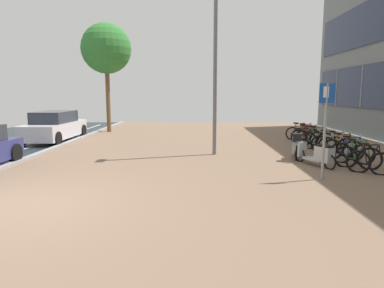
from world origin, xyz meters
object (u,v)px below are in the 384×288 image
(bicycle_rack_05, at_px, (328,144))
(bicycle_rack_10, at_px, (299,133))
(scooter_mid, at_px, (319,154))
(parked_car_far, at_px, (55,127))
(bicycle_rack_00, at_px, (370,162))
(street_tree, at_px, (106,49))
(bicycle_rack_06, at_px, (317,141))
(bicycle_rack_08, at_px, (306,137))
(bicycle_rack_07, at_px, (310,139))
(lamp_post, at_px, (215,58))
(bicycle_rack_04, at_px, (337,146))
(scooter_near, at_px, (297,146))
(parking_sign, at_px, (325,121))
(bicycle_rack_01, at_px, (358,157))
(bicycle_rack_03, at_px, (342,149))
(bicycle_rack_02, at_px, (352,153))
(bicycle_rack_09, at_px, (306,135))

(bicycle_rack_05, height_order, bicycle_rack_10, bicycle_rack_05)
(scooter_mid, bearing_deg, parked_car_far, 151.91)
(bicycle_rack_00, relative_size, street_tree, 0.18)
(bicycle_rack_00, relative_size, bicycle_rack_06, 0.84)
(bicycle_rack_08, bearing_deg, bicycle_rack_06, -90.79)
(bicycle_rack_08, bearing_deg, bicycle_rack_07, -94.30)
(bicycle_rack_08, bearing_deg, lamp_post, -148.40)
(bicycle_rack_04, height_order, bicycle_rack_07, bicycle_rack_07)
(bicycle_rack_05, bearing_deg, scooter_near, -142.70)
(parking_sign, bearing_deg, scooter_mid, 73.78)
(bicycle_rack_01, xyz_separation_m, parking_sign, (-1.54, -1.33, 1.21))
(street_tree, bearing_deg, bicycle_rack_10, -18.78)
(bicycle_rack_00, bearing_deg, bicycle_rack_04, 85.47)
(bicycle_rack_04, height_order, street_tree, street_tree)
(parked_car_far, height_order, lamp_post, lamp_post)
(bicycle_rack_07, distance_m, scooter_mid, 4.08)
(bicycle_rack_03, bearing_deg, bicycle_rack_06, 94.12)
(bicycle_rack_02, distance_m, scooter_mid, 1.30)
(parked_car_far, bearing_deg, bicycle_rack_08, -5.05)
(bicycle_rack_04, relative_size, parked_car_far, 0.29)
(bicycle_rack_00, bearing_deg, bicycle_rack_06, 90.34)
(bicycle_rack_08, relative_size, scooter_near, 0.75)
(bicycle_rack_00, bearing_deg, bicycle_rack_02, 84.81)
(bicycle_rack_02, bearing_deg, parked_car_far, 156.20)
(bicycle_rack_06, distance_m, bicycle_rack_09, 2.11)
(bicycle_rack_00, xyz_separation_m, bicycle_rack_05, (0.16, 3.50, -0.00))
(bicycle_rack_03, xyz_separation_m, scooter_near, (-1.50, 0.23, 0.08))
(bicycle_rack_07, relative_size, parked_car_far, 0.28)
(bicycle_rack_09, relative_size, bicycle_rack_10, 0.90)
(bicycle_rack_03, relative_size, bicycle_rack_07, 1.05)
(bicycle_rack_04, xyz_separation_m, scooter_mid, (-1.32, -1.85, 0.04))
(bicycle_rack_07, height_order, bicycle_rack_08, bicycle_rack_07)
(bicycle_rack_03, bearing_deg, parking_sign, -121.62)
(bicycle_rack_03, distance_m, bicycle_rack_08, 3.50)
(scooter_mid, distance_m, parked_car_far, 12.08)
(bicycle_rack_02, xyz_separation_m, bicycle_rack_04, (0.09, 1.40, -0.00))
(parked_car_far, bearing_deg, bicycle_rack_10, 1.75)
(parking_sign, bearing_deg, bicycle_rack_07, 74.86)
(bicycle_rack_07, bearing_deg, bicycle_rack_05, -81.20)
(bicycle_rack_01, xyz_separation_m, scooter_near, (-1.36, 1.63, 0.09))
(bicycle_rack_00, xyz_separation_m, scooter_near, (-1.38, 2.33, 0.10))
(bicycle_rack_00, distance_m, bicycle_rack_10, 7.00)
(bicycle_rack_08, xyz_separation_m, scooter_near, (-1.37, -3.27, 0.09))
(parking_sign, bearing_deg, bicycle_rack_03, 58.38)
(bicycle_rack_07, height_order, bicycle_rack_10, bicycle_rack_07)
(bicycle_rack_04, relative_size, scooter_mid, 0.78)
(bicycle_rack_06, bearing_deg, lamp_post, -164.07)
(bicycle_rack_10, bearing_deg, scooter_mid, -101.18)
(bicycle_rack_03, distance_m, parking_sign, 3.42)
(bicycle_rack_09, bearing_deg, bicycle_rack_07, -100.99)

